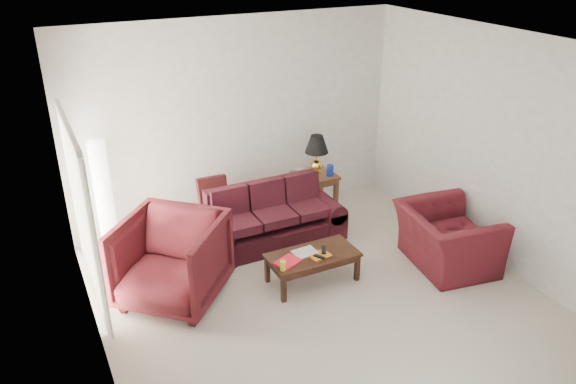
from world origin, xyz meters
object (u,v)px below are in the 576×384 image
object	(u,v)px
floor_lamp	(104,198)
sofa	(272,216)
armchair_left	(171,260)
coffee_table	(312,267)
end_table	(315,193)
armchair_right	(447,238)

from	to	relation	value
floor_lamp	sofa	bearing A→B (deg)	-19.61
sofa	floor_lamp	world-z (taller)	floor_lamp
armchair_left	coffee_table	world-z (taller)	armchair_left
sofa	end_table	size ratio (longest dim) A/B	3.15
armchair_right	armchair_left	bearing A→B (deg)	84.75
sofa	armchair_left	world-z (taller)	armchair_left
sofa	floor_lamp	size ratio (longest dim) A/B	1.22
sofa	armchair_right	xyz separation A→B (m)	(1.79, -1.54, -0.02)
armchair_left	armchair_right	size ratio (longest dim) A/B	0.96
end_table	armchair_right	distance (m)	2.27
armchair_left	coffee_table	bearing A→B (deg)	28.10
end_table	coffee_table	size ratio (longest dim) A/B	0.56
armchair_left	coffee_table	distance (m)	1.75
sofa	armchair_right	distance (m)	2.36
armchair_right	floor_lamp	bearing A→B (deg)	68.37
sofa	coffee_table	world-z (taller)	sofa
sofa	coffee_table	distance (m)	1.13
end_table	armchair_left	xyz separation A→B (m)	(-2.63, -1.28, 0.21)
sofa	end_table	distance (m)	1.17
floor_lamp	coffee_table	world-z (taller)	floor_lamp
armchair_left	coffee_table	xyz separation A→B (m)	(1.66, -0.42, -0.33)
end_table	armchair_right	size ratio (longest dim) A/B	0.53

